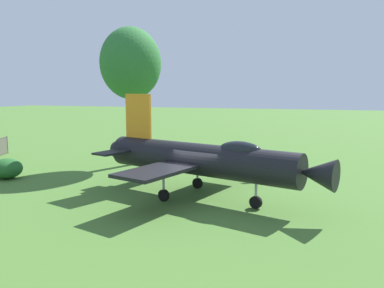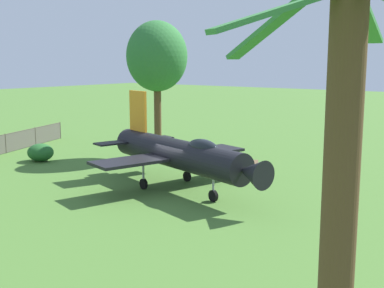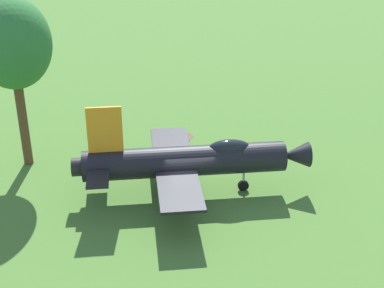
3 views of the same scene
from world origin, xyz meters
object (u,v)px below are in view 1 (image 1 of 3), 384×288
Objects in this scene: shade_tree at (131,64)px; info_plaque at (256,167)px; display_jet at (204,159)px; shrub_by_tree at (7,169)px.

shade_tree reaches higher than info_plaque.
shade_tree is at bearing 153.63° from display_jet.
display_jet is 10.97× the size of info_plaque.
info_plaque is at bearing 85.07° from display_jet.
display_jet is at bearing -91.53° from shrub_by_tree.
shade_tree is (7.01, 7.72, 5.32)m from display_jet.
info_plaque is (4.83, -1.83, -1.20)m from display_jet.
shade_tree is 8.77× the size of info_plaque.
shrub_by_tree is 1.69× the size of info_plaque.
shade_tree reaches higher than shrub_by_tree.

